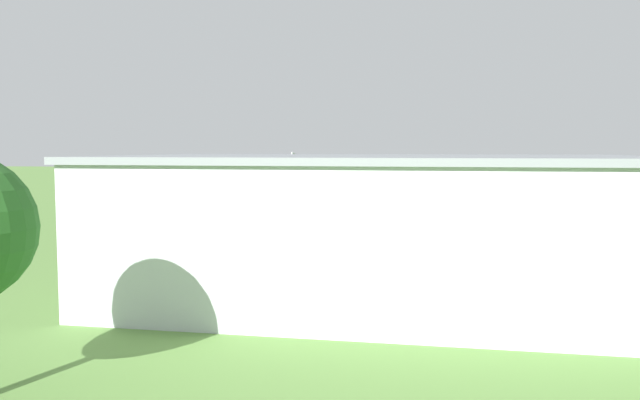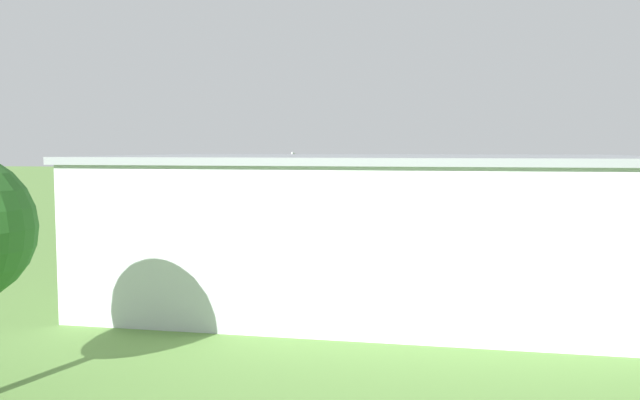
{
  "view_description": "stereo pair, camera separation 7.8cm",
  "coord_description": "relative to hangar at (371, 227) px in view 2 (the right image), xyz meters",
  "views": [
    {
      "loc": [
        -4.39,
        63.29,
        8.1
      ],
      "look_at": [
        4.78,
        9.93,
        3.74
      ],
      "focal_mm": 36.06,
      "sensor_mm": 36.0,
      "label": 1
    },
    {
      "loc": [
        -4.47,
        63.27,
        8.1
      ],
      "look_at": [
        4.78,
        9.93,
        3.74
      ],
      "focal_mm": 36.06,
      "sensor_mm": 36.0,
      "label": 2
    }
  ],
  "objects": [
    {
      "name": "ground_plane",
      "position": [
        1.33,
        -29.06,
        -3.87
      ],
      "size": [
        400.0,
        400.0,
        0.0
      ],
      "primitive_type": "plane",
      "color": "#608C42"
    },
    {
      "name": "hangar",
      "position": [
        0.0,
        0.0,
        0.0
      ],
      "size": [
        27.92,
        17.01,
        7.72
      ],
      "color": "silver",
      "rests_on": "ground_plane"
    },
    {
      "name": "biplane",
      "position": [
        10.24,
        -22.87,
        1.72
      ],
      "size": [
        7.74,
        6.72,
        3.94
      ],
      "color": "silver"
    },
    {
      "name": "car_white",
      "position": [
        -12.07,
        -14.91,
        -3.06
      ],
      "size": [
        2.25,
        4.47,
        1.54
      ],
      "color": "white",
      "rests_on": "ground_plane"
    },
    {
      "name": "car_grey",
      "position": [
        -5.89,
        -16.23,
        -3.01
      ],
      "size": [
        2.14,
        4.17,
        1.66
      ],
      "color": "slate",
      "rests_on": "ground_plane"
    },
    {
      "name": "car_green",
      "position": [
        7.35,
        -16.59,
        -3.04
      ],
      "size": [
        2.18,
        4.21,
        1.61
      ],
      "color": "#1E6B38",
      "rests_on": "ground_plane"
    },
    {
      "name": "car_red",
      "position": [
        14.69,
        -15.23,
        -3.04
      ],
      "size": [
        2.3,
        4.07,
        1.59
      ],
      "color": "red",
      "rests_on": "ground_plane"
    },
    {
      "name": "person_walking_on_apron",
      "position": [
        2.61,
        -18.57,
        -3.04
      ],
      "size": [
        0.39,
        0.39,
        1.66
      ],
      "color": "navy",
      "rests_on": "ground_plane"
    },
    {
      "name": "person_at_fence_line",
      "position": [
        -6.79,
        -20.88,
        -2.97
      ],
      "size": [
        0.46,
        0.46,
        1.78
      ],
      "color": "#B23333",
      "rests_on": "ground_plane"
    }
  ]
}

